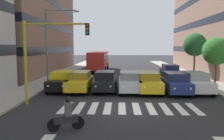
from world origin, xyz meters
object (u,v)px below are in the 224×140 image
car_3 (130,82)px  bus_behind_traffic (99,59)px  car_2 (149,82)px  street_tree_2 (195,45)px  car_5 (80,81)px  car_row2_0 (170,71)px  car_0 (196,82)px  street_lamp_right (52,38)px  street_tree_1 (216,51)px  traffic_light_gantry (44,49)px  car_4 (105,81)px  car_6 (63,81)px  car_1 (175,83)px  motorcycle_with_rider (67,117)px

car_3 → bus_behind_traffic: size_ratio=0.42×
car_2 → street_tree_2: size_ratio=0.84×
car_5 → street_tree_2: bearing=-145.7°
car_row2_0 → car_5: bearing=40.2°
car_0 → bus_behind_traffic: bearing=-60.5°
car_5 → street_lamp_right: (3.22, -3.01, 3.79)m
street_tree_1 → bus_behind_traffic: bearing=-49.9°
car_3 → car_row2_0: size_ratio=1.00×
traffic_light_gantry → street_lamp_right: street_lamp_right is taller
car_2 → car_4: bearing=-8.3°
car_6 → street_lamp_right: size_ratio=0.60×
car_3 → street_lamp_right: street_lamp_right is taller
street_tree_1 → street_tree_2: street_tree_2 is taller
bus_behind_traffic → car_1: bearing=114.4°
car_2 → street_tree_2: street_tree_2 is taller
street_tree_2 → car_2: bearing=53.2°
car_0 → car_2: same height
car_0 → street_tree_2: 9.55m
car_4 → car_3: bearing=171.0°
car_5 → car_6: same height
car_2 → street_lamp_right: (9.08, -3.30, 3.79)m
car_4 → motorcycle_with_rider: car_4 is taller
car_0 → car_6: (11.36, -0.43, 0.00)m
car_0 → street_lamp_right: size_ratio=0.60×
car_4 → traffic_light_gantry: bearing=51.9°
car_3 → street_tree_2: (-8.15, -8.55, 3.18)m
car_5 → street_tree_1: bearing=-169.2°
car_4 → car_6: same height
car_0 → traffic_light_gantry: bearing=20.8°
car_6 → bus_behind_traffic: bus_behind_traffic is taller
car_1 → bus_behind_traffic: (8.01, -17.62, 0.97)m
car_1 → car_row2_0: (-1.45, -8.49, 0.00)m
motorcycle_with_rider → street_tree_1: size_ratio=0.36×
car_4 → street_lamp_right: 7.13m
car_0 → car_1: 1.81m
car_4 → traffic_light_gantry: size_ratio=0.81×
bus_behind_traffic → car_0: bearing=119.5°
car_1 → bus_behind_traffic: bearing=-65.6°
car_4 → motorcycle_with_rider: (1.14, 9.31, -0.24)m
car_6 → bus_behind_traffic: (-1.57, -16.85, 0.97)m
car_6 → motorcycle_with_rider: car_6 is taller
car_0 → car_3: (5.52, -0.06, 0.00)m
car_0 → motorcycle_with_rider: 12.52m
car_5 → motorcycle_with_rider: bearing=96.4°
car_row2_0 → bus_behind_traffic: size_ratio=0.42×
car_0 → car_row2_0: size_ratio=1.00×
traffic_light_gantry → street_tree_2: 19.03m
car_1 → street_tree_2: size_ratio=0.84×
motorcycle_with_rider → street_tree_2: bearing=-123.0°
car_0 → street_tree_1: size_ratio=0.97×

